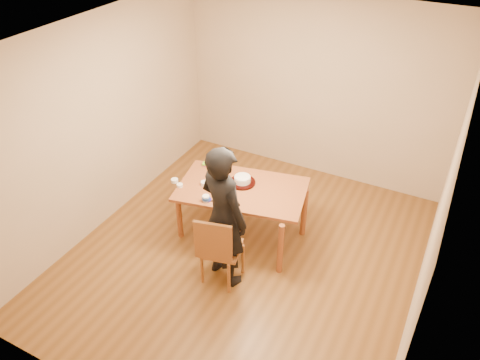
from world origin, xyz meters
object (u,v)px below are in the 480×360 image
at_px(dining_chair, 222,248).
at_px(dining_table, 242,189).
at_px(cake_plate, 242,182).
at_px(person, 224,217).
at_px(cake, 242,179).

bearing_deg(dining_chair, dining_table, 87.61).
height_order(cake_plate, person, person).
distance_m(dining_table, dining_chair, 0.84).
height_order(dining_chair, person, person).
height_order(dining_chair, cake, cake).
distance_m(cake_plate, person, 0.86).
height_order(dining_table, dining_chair, dining_table).
bearing_deg(dining_table, person, -89.82).
bearing_deg(person, dining_table, -58.88).
xyz_separation_m(cake_plate, cake, (0.00, 0.00, 0.04)).
height_order(cake_plate, cake, cake).
relative_size(dining_table, cake_plate, 4.80).
xyz_separation_m(dining_chair, cake_plate, (-0.19, 0.87, 0.31)).
bearing_deg(cake_plate, dining_table, -66.32).
relative_size(dining_table, dining_chair, 3.82).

